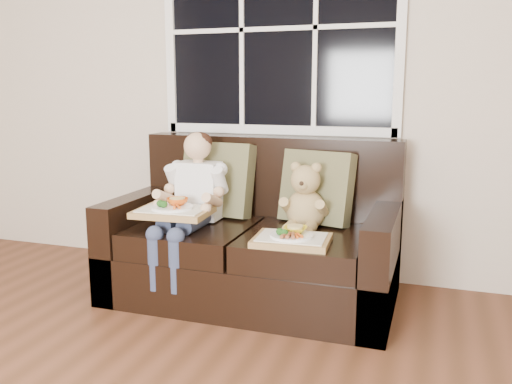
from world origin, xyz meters
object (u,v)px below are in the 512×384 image
(tray_left, at_px, (173,210))
(teddy_bear, at_px, (305,201))
(loveseat, at_px, (256,246))
(child, at_px, (192,193))
(tray_right, at_px, (292,238))

(tray_left, bearing_deg, teddy_bear, 19.97)
(teddy_bear, bearing_deg, tray_left, -156.23)
(loveseat, distance_m, teddy_bear, 0.43)
(tray_left, bearing_deg, loveseat, 34.05)
(child, distance_m, teddy_bear, 0.69)
(teddy_bear, height_order, tray_left, teddy_bear)
(child, bearing_deg, loveseat, 17.92)
(loveseat, relative_size, teddy_bear, 4.12)
(tray_left, bearing_deg, tray_right, -6.02)
(teddy_bear, relative_size, tray_right, 0.97)
(tray_right, bearing_deg, teddy_bear, 88.24)
(child, bearing_deg, tray_left, -99.57)
(tray_right, bearing_deg, tray_left, 173.98)
(teddy_bear, xyz_separation_m, tray_left, (-0.71, -0.31, -0.04))
(teddy_bear, relative_size, tray_left, 0.93)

